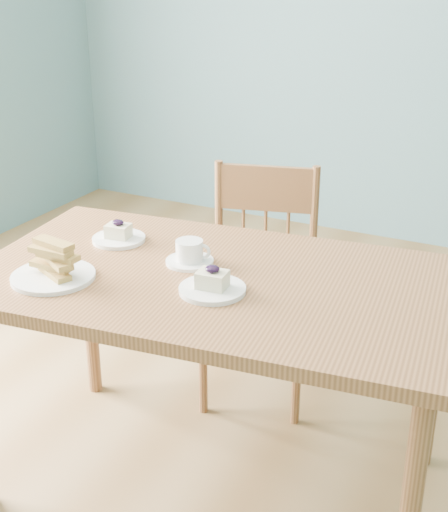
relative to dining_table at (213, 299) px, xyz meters
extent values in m
cube|color=#905D36|center=(0.00, 0.00, 0.05)|extent=(1.45, 0.93, 0.04)
cylinder|color=#905D36|center=(-0.66, 0.26, -0.31)|extent=(0.05, 0.05, 0.69)
cylinder|color=#905D36|center=(0.58, 0.40, -0.31)|extent=(0.05, 0.05, 0.69)
cube|color=#905D36|center=(-0.09, 0.52, -0.25)|extent=(0.48, 0.47, 0.04)
cylinder|color=#905D36|center=(-0.21, 0.32, -0.47)|extent=(0.03, 0.03, 0.39)
cylinder|color=#905D36|center=(0.12, 0.41, -0.47)|extent=(0.03, 0.03, 0.39)
cylinder|color=#905D36|center=(-0.30, 0.63, -0.47)|extent=(0.03, 0.03, 0.39)
cylinder|color=#905D36|center=(0.03, 0.72, -0.47)|extent=(0.03, 0.03, 0.39)
cylinder|color=#905D36|center=(-0.31, 0.64, -0.01)|extent=(0.03, 0.03, 0.45)
cylinder|color=#905D36|center=(0.04, 0.73, -0.01)|extent=(0.03, 0.03, 0.45)
cube|color=#905D36|center=(-0.14, 0.69, 0.12)|extent=(0.33, 0.11, 0.17)
cylinder|color=#905D36|center=(-0.22, 0.66, -0.10)|extent=(0.01, 0.01, 0.27)
cylinder|color=#905D36|center=(-0.14, 0.69, -0.10)|extent=(0.01, 0.01, 0.27)
cylinder|color=#905D36|center=(-0.05, 0.71, -0.10)|extent=(0.01, 0.01, 0.27)
cylinder|color=white|center=(0.05, -0.09, 0.08)|extent=(0.18, 0.18, 0.01)
cube|color=beige|center=(0.05, -0.09, 0.11)|extent=(0.08, 0.07, 0.05)
ellipsoid|color=black|center=(0.05, -0.09, 0.14)|extent=(0.04, 0.04, 0.02)
sphere|color=black|center=(0.06, -0.09, 0.14)|extent=(0.02, 0.02, 0.02)
sphere|color=black|center=(0.04, -0.08, 0.14)|extent=(0.02, 0.02, 0.02)
sphere|color=black|center=(0.05, -0.10, 0.14)|extent=(0.02, 0.02, 0.02)
cylinder|color=white|center=(-0.39, 0.10, 0.08)|extent=(0.17, 0.17, 0.01)
cube|color=beige|center=(-0.39, 0.10, 0.11)|extent=(0.08, 0.07, 0.04)
ellipsoid|color=black|center=(-0.39, 0.10, 0.14)|extent=(0.04, 0.04, 0.02)
sphere|color=black|center=(-0.38, 0.10, 0.14)|extent=(0.01, 0.01, 0.01)
sphere|color=black|center=(-0.40, 0.11, 0.14)|extent=(0.01, 0.01, 0.01)
sphere|color=black|center=(-0.39, 0.09, 0.14)|extent=(0.01, 0.01, 0.01)
cylinder|color=white|center=(-0.10, 0.05, 0.08)|extent=(0.14, 0.14, 0.01)
cylinder|color=white|center=(-0.10, 0.05, 0.11)|extent=(0.10, 0.10, 0.06)
cylinder|color=olive|center=(-0.10, 0.05, 0.14)|extent=(0.07, 0.07, 0.00)
torus|color=white|center=(-0.06, 0.06, 0.11)|extent=(0.05, 0.02, 0.05)
cylinder|color=white|center=(-0.39, -0.22, 0.08)|extent=(0.24, 0.24, 0.01)
camera|label=1|loc=(0.86, -1.63, 0.92)|focal=50.00mm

